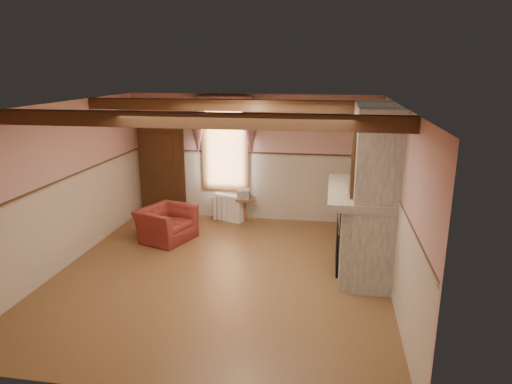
% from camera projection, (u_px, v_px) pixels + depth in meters
% --- Properties ---
extents(floor, '(5.50, 6.00, 0.01)m').
position_uv_depth(floor, '(221.00, 273.00, 7.68)').
color(floor, brown).
rests_on(floor, ground).
extents(ceiling, '(5.50, 6.00, 0.01)m').
position_uv_depth(ceiling, '(218.00, 105.00, 6.94)').
color(ceiling, silver).
rests_on(ceiling, wall_back).
extents(wall_back, '(5.50, 0.02, 2.80)m').
position_uv_depth(wall_back, '(252.00, 158.00, 10.16)').
color(wall_back, tan).
rests_on(wall_back, floor).
extents(wall_front, '(5.50, 0.02, 2.80)m').
position_uv_depth(wall_front, '(146.00, 274.00, 4.46)').
color(wall_front, tan).
rests_on(wall_front, floor).
extents(wall_left, '(0.02, 6.00, 2.80)m').
position_uv_depth(wall_left, '(62.00, 186.00, 7.75)').
color(wall_left, tan).
rests_on(wall_left, floor).
extents(wall_right, '(0.02, 6.00, 2.80)m').
position_uv_depth(wall_right, '(397.00, 201.00, 6.87)').
color(wall_right, tan).
rests_on(wall_right, floor).
extents(wainscot, '(5.50, 6.00, 1.50)m').
position_uv_depth(wainscot, '(220.00, 231.00, 7.48)').
color(wainscot, '#C0B49A').
rests_on(wainscot, floor).
extents(chair_rail, '(5.50, 6.00, 0.08)m').
position_uv_depth(chair_rail, '(219.00, 187.00, 7.28)').
color(chair_rail, black).
rests_on(chair_rail, wainscot).
extents(firebox, '(0.20, 0.95, 0.90)m').
position_uv_depth(firebox, '(342.00, 243.00, 7.82)').
color(firebox, black).
rests_on(firebox, floor).
extents(armchair, '(1.18, 1.26, 0.66)m').
position_uv_depth(armchair, '(166.00, 224.00, 9.09)').
color(armchair, maroon).
rests_on(armchair, floor).
extents(side_table, '(0.51, 0.51, 0.55)m').
position_uv_depth(side_table, '(245.00, 210.00, 10.19)').
color(side_table, brown).
rests_on(side_table, floor).
extents(book_stack, '(0.29, 0.34, 0.20)m').
position_uv_depth(book_stack, '(244.00, 194.00, 10.07)').
color(book_stack, '#B7AD8C').
rests_on(book_stack, side_table).
extents(radiator, '(0.72, 0.41, 0.60)m').
position_uv_depth(radiator, '(228.00, 208.00, 10.25)').
color(radiator, white).
rests_on(radiator, floor).
extents(bowl, '(0.36, 0.36, 0.09)m').
position_uv_depth(bowl, '(361.00, 185.00, 7.55)').
color(bowl, brown).
rests_on(bowl, mantel).
extents(mantel_clock, '(0.14, 0.24, 0.20)m').
position_uv_depth(mantel_clock, '(359.00, 173.00, 8.15)').
color(mantel_clock, black).
rests_on(mantel_clock, mantel).
extents(oil_lamp, '(0.11, 0.11, 0.28)m').
position_uv_depth(oil_lamp, '(360.00, 174.00, 7.93)').
color(oil_lamp, gold).
rests_on(oil_lamp, mantel).
extents(candle_red, '(0.06, 0.06, 0.16)m').
position_uv_depth(candle_red, '(363.00, 192.00, 6.99)').
color(candle_red, '#B31629').
rests_on(candle_red, mantel).
extents(jar_yellow, '(0.06, 0.06, 0.12)m').
position_uv_depth(jar_yellow, '(363.00, 194.00, 6.97)').
color(jar_yellow, gold).
rests_on(jar_yellow, mantel).
extents(fireplace, '(0.85, 2.00, 2.80)m').
position_uv_depth(fireplace, '(372.00, 190.00, 7.50)').
color(fireplace, gray).
rests_on(fireplace, floor).
extents(mantel, '(1.05, 2.05, 0.12)m').
position_uv_depth(mantel, '(360.00, 192.00, 7.54)').
color(mantel, gray).
rests_on(mantel, fireplace).
extents(overmantel_mirror, '(0.06, 1.44, 1.04)m').
position_uv_depth(overmantel_mirror, '(351.00, 155.00, 7.40)').
color(overmantel_mirror, silver).
rests_on(overmantel_mirror, fireplace).
extents(door, '(1.10, 0.10, 2.10)m').
position_uv_depth(door, '(162.00, 170.00, 10.53)').
color(door, black).
rests_on(door, floor).
extents(window, '(1.06, 0.08, 2.02)m').
position_uv_depth(window, '(225.00, 146.00, 10.16)').
color(window, white).
rests_on(window, wall_back).
extents(window_drapes, '(1.30, 0.14, 1.40)m').
position_uv_depth(window_drapes, '(224.00, 120.00, 9.92)').
color(window_drapes, gray).
rests_on(window_drapes, wall_back).
extents(ceiling_beam_front, '(5.50, 0.18, 0.20)m').
position_uv_depth(ceiling_beam_front, '(195.00, 120.00, 5.83)').
color(ceiling_beam_front, black).
rests_on(ceiling_beam_front, ceiling).
extents(ceiling_beam_back, '(5.50, 0.18, 0.20)m').
position_uv_depth(ceiling_beam_back, '(234.00, 105.00, 8.11)').
color(ceiling_beam_back, black).
rests_on(ceiling_beam_back, ceiling).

